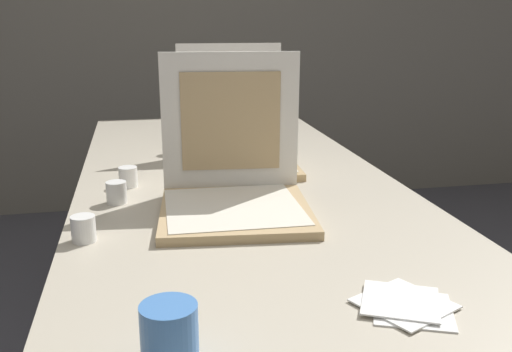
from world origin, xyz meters
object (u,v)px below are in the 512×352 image
(cup_white_near_center, at_px, (117,192))
(cup_white_mid, at_px, (128,177))
(pizza_box_front, at_px, (234,190))
(cup_white_far, at_px, (175,146))
(pizza_box_middle, at_px, (236,148))
(cup_white_near_left, at_px, (83,229))
(table, at_px, (238,196))
(napkin_pile, at_px, (406,304))
(cup_printed_front, at_px, (170,338))

(cup_white_near_center, xyz_separation_m, cup_white_mid, (0.03, 0.14, 0.00))
(pizza_box_front, distance_m, cup_white_far, 0.65)
(pizza_box_middle, distance_m, cup_white_near_left, 0.72)
(table, height_order, pizza_box_middle, pizza_box_middle)
(cup_white_near_center, bearing_deg, napkin_pile, -53.58)
(cup_white_far, relative_size, cup_printed_front, 0.59)
(cup_white_near_center, bearing_deg, table, 21.77)
(pizza_box_front, bearing_deg, cup_printed_front, -101.31)
(pizza_box_middle, relative_size, cup_white_far, 7.73)
(cup_white_far, xyz_separation_m, cup_printed_front, (-0.09, -1.28, 0.02))
(cup_white_near_left, xyz_separation_m, napkin_pile, (0.55, -0.41, -0.02))
(pizza_box_middle, distance_m, cup_white_near_center, 0.49)
(cup_white_near_center, bearing_deg, cup_white_mid, 78.91)
(cup_printed_front, bearing_deg, pizza_box_middle, 75.71)
(cup_white_mid, relative_size, napkin_pile, 0.30)
(cup_white_near_center, distance_m, napkin_pile, 0.82)
(pizza_box_middle, xyz_separation_m, cup_white_near_left, (-0.43, -0.58, -0.03))
(table, distance_m, napkin_pile, 0.81)
(pizza_box_front, height_order, cup_printed_front, pizza_box_front)
(cup_printed_front, relative_size, napkin_pile, 0.51)
(cup_white_near_center, distance_m, cup_white_near_left, 0.26)
(cup_printed_front, bearing_deg, cup_white_near_center, 96.92)
(table, height_order, cup_printed_front, cup_printed_front)
(pizza_box_front, distance_m, cup_printed_front, 0.67)
(pizza_box_front, height_order, pizza_box_middle, pizza_box_front)
(cup_white_near_center, distance_m, cup_white_far, 0.55)
(pizza_box_middle, relative_size, napkin_pile, 2.32)
(cup_white_near_center, distance_m, cup_printed_front, 0.76)
(table, bearing_deg, pizza_box_middle, 82.03)
(cup_white_near_left, xyz_separation_m, cup_white_mid, (0.09, 0.40, 0.00))
(pizza_box_front, bearing_deg, pizza_box_middle, 85.60)
(pizza_box_middle, bearing_deg, cup_white_far, 136.19)
(pizza_box_front, relative_size, cup_white_near_center, 6.95)
(table, bearing_deg, cup_white_far, 112.17)
(cup_white_near_center, height_order, napkin_pile, cup_white_near_center)
(cup_white_mid, height_order, napkin_pile, cup_white_mid)
(cup_white_near_left, height_order, cup_printed_front, cup_printed_front)
(pizza_box_front, xyz_separation_m, cup_white_mid, (-0.26, 0.27, -0.03))
(table, distance_m, cup_white_near_center, 0.38)
(pizza_box_middle, xyz_separation_m, napkin_pile, (0.12, -0.99, -0.05))
(pizza_box_front, relative_size, napkin_pile, 2.09)
(cup_white_mid, distance_m, napkin_pile, 0.93)
(cup_white_far, bearing_deg, cup_printed_front, -94.17)
(cup_white_near_center, xyz_separation_m, cup_white_near_left, (-0.06, -0.25, 0.00))
(table, relative_size, pizza_box_front, 5.55)
(pizza_box_middle, bearing_deg, cup_white_near_left, -123.56)
(cup_white_near_center, bearing_deg, pizza_box_middle, 41.42)
(cup_white_near_center, xyz_separation_m, cup_white_far, (0.19, 0.52, 0.00))
(pizza_box_front, bearing_deg, table, 84.00)
(napkin_pile, bearing_deg, cup_white_near_center, 126.42)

